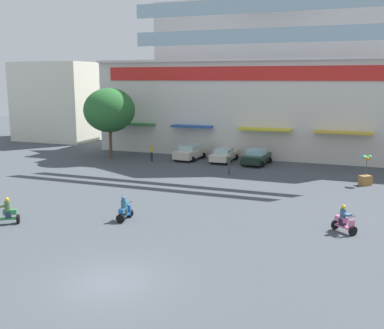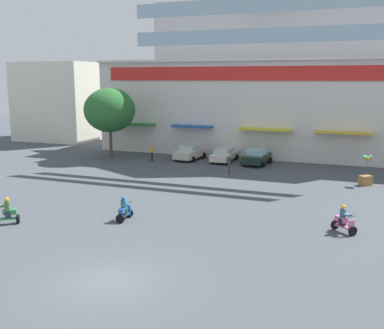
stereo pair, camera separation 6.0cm
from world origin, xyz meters
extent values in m
plane|color=#434950|center=(0.00, 13.00, 0.00)|extent=(128.00, 128.00, 0.00)
cube|color=silver|center=(0.00, 36.78, 4.94)|extent=(38.08, 13.56, 9.87)
cube|color=silver|center=(0.00, 37.46, 13.03)|extent=(25.57, 12.20, 6.31)
cube|color=red|center=(0.00, 29.94, 8.65)|extent=(35.03, 0.12, 1.40)
cube|color=silver|center=(0.00, 29.90, 9.99)|extent=(38.08, 0.70, 0.24)
cube|color=#31723A|center=(-15.04, 29.45, 3.20)|extent=(5.88, 1.10, 0.20)
cube|color=#244F96|center=(-7.65, 29.45, 3.20)|extent=(4.41, 1.10, 0.20)
cube|color=gold|center=(0.10, 29.45, 3.20)|extent=(5.26, 1.10, 0.20)
cube|color=gold|center=(7.52, 29.45, 3.20)|extent=(5.28, 1.10, 0.20)
cube|color=#99B7C6|center=(0.00, 24.54, 11.77)|extent=(22.50, 0.08, 1.26)
cube|color=#99B7C6|center=(0.00, 24.54, 14.29)|extent=(22.50, 0.08, 1.26)
cube|color=silver|center=(-29.02, 37.09, 5.11)|extent=(10.32, 10.19, 10.22)
cylinder|color=brown|center=(-15.06, 25.38, 1.60)|extent=(0.32, 0.32, 3.20)
ellipsoid|color=#28622D|center=(-15.06, 25.38, 5.00)|extent=(5.13, 5.43, 4.49)
cube|color=beige|center=(-7.17, 27.60, 0.65)|extent=(2.18, 4.26, 0.76)
cube|color=#9FBEBE|center=(-7.17, 27.60, 1.28)|extent=(1.75, 2.18, 0.50)
cylinder|color=black|center=(-7.98, 28.95, 0.30)|extent=(0.61, 0.21, 0.60)
cylinder|color=black|center=(-6.14, 28.80, 0.30)|extent=(0.61, 0.21, 0.60)
cylinder|color=black|center=(-8.19, 26.41, 0.30)|extent=(0.61, 0.21, 0.60)
cylinder|color=black|center=(-6.36, 26.26, 0.30)|extent=(0.61, 0.21, 0.60)
cube|color=beige|center=(-3.58, 27.74, 0.59)|extent=(1.76, 4.25, 0.64)
cube|color=#A4BDC5|center=(-3.58, 27.74, 1.14)|extent=(1.50, 2.13, 0.45)
cylinder|color=black|center=(-4.43, 29.06, 0.30)|extent=(0.60, 0.17, 0.60)
cylinder|color=black|center=(-2.70, 29.05, 0.30)|extent=(0.60, 0.17, 0.60)
cylinder|color=black|center=(-4.45, 26.44, 0.30)|extent=(0.60, 0.17, 0.60)
cylinder|color=black|center=(-2.73, 26.42, 0.30)|extent=(0.60, 0.17, 0.60)
cube|color=#1A2C22|center=(-0.18, 27.36, 0.64)|extent=(2.16, 4.00, 0.73)
cube|color=#8EC1CD|center=(-0.18, 27.36, 1.25)|extent=(1.74, 2.06, 0.49)
cylinder|color=black|center=(-0.99, 28.63, 0.30)|extent=(0.61, 0.22, 0.60)
cylinder|color=black|center=(0.84, 28.47, 0.30)|extent=(0.61, 0.22, 0.60)
cylinder|color=black|center=(-1.19, 26.24, 0.30)|extent=(0.61, 0.22, 0.60)
cylinder|color=black|center=(0.63, 26.09, 0.30)|extent=(0.61, 0.22, 0.60)
cylinder|color=black|center=(9.18, 9.43, 0.26)|extent=(0.44, 0.49, 0.52)
cylinder|color=black|center=(8.22, 10.23, 0.26)|extent=(0.44, 0.49, 0.52)
cube|color=#D26A9B|center=(8.70, 9.83, 0.32)|extent=(1.02, 0.92, 0.10)
cube|color=#D26A9B|center=(8.53, 9.97, 0.69)|extent=(0.73, 0.68, 0.28)
cube|color=#D26A9B|center=(9.08, 9.51, 0.49)|extent=(0.31, 0.34, 0.68)
cylinder|color=black|center=(9.10, 9.49, 1.03)|extent=(0.36, 0.42, 0.04)
cube|color=#281B2E|center=(8.60, 9.91, 0.57)|extent=(0.42, 0.43, 0.36)
cylinder|color=#385E7F|center=(8.60, 9.91, 1.02)|extent=(0.45, 0.45, 0.53)
sphere|color=gold|center=(8.60, 9.91, 1.40)|extent=(0.25, 0.25, 0.25)
cube|color=#385E7F|center=(8.81, 9.73, 1.05)|extent=(0.56, 0.54, 0.10)
cylinder|color=black|center=(-3.50, 8.11, 0.26)|extent=(0.53, 0.17, 0.52)
cylinder|color=black|center=(-3.42, 6.94, 0.26)|extent=(0.53, 0.17, 0.52)
cube|color=#285B9F|center=(-3.46, 7.52, 0.32)|extent=(0.34, 1.05, 0.10)
cube|color=#285B9F|center=(-3.45, 7.31, 0.65)|extent=(0.34, 0.67, 0.28)
cube|color=#285B9F|center=(-3.49, 7.99, 0.46)|extent=(0.33, 0.16, 0.64)
cylinder|color=black|center=(-3.49, 8.02, 0.99)|extent=(0.52, 0.07, 0.04)
cube|color=black|center=(-3.45, 7.41, 0.53)|extent=(0.34, 0.30, 0.36)
cylinder|color=#2C6279|center=(-3.45, 7.41, 0.97)|extent=(0.34, 0.34, 0.53)
sphere|color=#32659D|center=(-3.45, 7.41, 1.35)|extent=(0.25, 0.25, 0.25)
cube|color=#2C6279|center=(-3.47, 7.66, 1.00)|extent=(0.37, 0.46, 0.10)
cylinder|color=black|center=(-8.89, 4.77, 0.26)|extent=(0.41, 0.51, 0.52)
cube|color=#2B7F43|center=(-9.43, 4.41, 0.32)|extent=(1.10, 0.87, 0.10)
cube|color=#2B7F43|center=(-9.24, 4.54, 0.70)|extent=(0.77, 0.65, 0.28)
cube|color=#26334F|center=(-9.32, 4.48, 0.58)|extent=(0.41, 0.42, 0.36)
cylinder|color=#4F7041|center=(-9.32, 4.48, 1.05)|extent=(0.44, 0.44, 0.57)
sphere|color=gold|center=(-9.32, 4.48, 1.44)|extent=(0.25, 0.25, 0.25)
cube|color=#4F7041|center=(-9.56, 4.33, 1.08)|extent=(0.55, 0.53, 0.10)
cylinder|color=#423B46|center=(-1.39, 22.14, 0.44)|extent=(0.22, 0.22, 0.88)
cylinder|color=#283832|center=(-1.39, 22.14, 1.19)|extent=(0.36, 0.36, 0.60)
sphere|color=tan|center=(-1.39, 22.14, 1.59)|extent=(0.20, 0.20, 0.20)
cylinder|color=#1E262D|center=(-10.42, 25.43, 0.46)|extent=(0.27, 0.27, 0.92)
cylinder|color=gold|center=(-10.42, 25.43, 1.20)|extent=(0.43, 0.43, 0.56)
sphere|color=tan|center=(-10.42, 25.43, 1.58)|extent=(0.21, 0.21, 0.21)
cube|color=olive|center=(9.68, 22.06, 0.38)|extent=(1.07, 1.05, 0.75)
cylinder|color=#4C4C4C|center=(9.68, 22.06, 1.35)|extent=(0.04, 0.04, 1.20)
sphere|color=#47C35B|center=(9.88, 22.06, 2.20)|extent=(0.36, 0.36, 0.36)
sphere|color=#43BF53|center=(9.75, 22.24, 2.14)|extent=(0.34, 0.34, 0.34)
sphere|color=#3FA7D8|center=(9.47, 22.26, 2.16)|extent=(0.34, 0.34, 0.34)
sphere|color=#55CF54|center=(9.54, 21.99, 2.17)|extent=(0.29, 0.29, 0.29)
sphere|color=orange|center=(9.73, 21.90, 2.10)|extent=(0.32, 0.32, 0.32)
camera|label=1|loc=(9.44, -15.14, 8.25)|focal=42.68mm
camera|label=2|loc=(9.49, -15.11, 8.25)|focal=42.68mm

